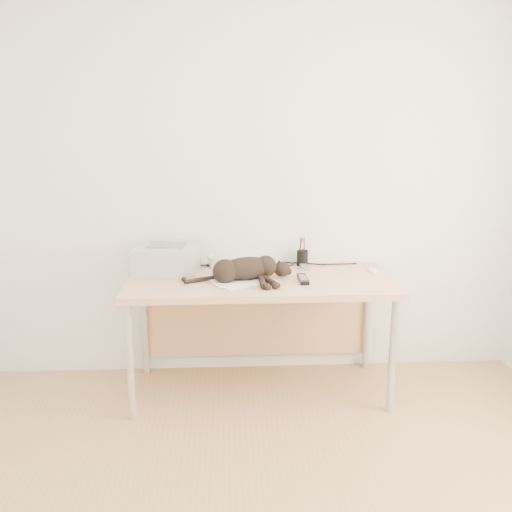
{
  "coord_description": "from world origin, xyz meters",
  "views": [
    {
      "loc": [
        -0.2,
        -1.91,
        1.71
      ],
      "look_at": [
        -0.03,
        1.34,
        0.89
      ],
      "focal_mm": 40.0,
      "sensor_mm": 36.0,
      "label": 1
    }
  ],
  "objects": [
    {
      "name": "wall_back",
      "position": [
        0.0,
        1.75,
        1.3
      ],
      "size": [
        3.5,
        0.0,
        3.5
      ],
      "primitive_type": "plane",
      "rotation": [
        1.57,
        0.0,
        0.0
      ],
      "color": "white",
      "rests_on": "floor"
    },
    {
      "name": "desk",
      "position": [
        0.0,
        1.48,
        0.61
      ],
      "size": [
        1.6,
        0.7,
        0.74
      ],
      "color": "#E2B484",
      "rests_on": "floor"
    },
    {
      "name": "printer",
      "position": [
        -0.57,
        1.56,
        0.83
      ],
      "size": [
        0.41,
        0.36,
        0.18
      ],
      "color": "#BBBBC0",
      "rests_on": "desk"
    },
    {
      "name": "mug",
      "position": [
        -0.27,
        1.62,
        0.78
      ],
      "size": [
        0.13,
        0.13,
        0.09
      ],
      "primitive_type": "imported",
      "rotation": [
        0.0,
        0.0,
        0.99
      ],
      "color": "silver",
      "rests_on": "desk"
    },
    {
      "name": "remote_grey",
      "position": [
        0.3,
        1.64,
        0.75
      ],
      "size": [
        0.05,
        0.17,
        0.02
      ],
      "primitive_type": "cube",
      "rotation": [
        0.0,
        0.0,
        0.03
      ],
      "color": "slate",
      "rests_on": "desk"
    },
    {
      "name": "pen_cup",
      "position": [
        0.3,
        1.68,
        0.79
      ],
      "size": [
        0.07,
        0.07,
        0.19
      ],
      "color": "black",
      "rests_on": "desk"
    },
    {
      "name": "papers",
      "position": [
        -0.11,
        1.35,
        0.74
      ],
      "size": [
        0.43,
        0.37,
        0.01
      ],
      "color": "white",
      "rests_on": "desk"
    },
    {
      "name": "remote_black",
      "position": [
        0.25,
        1.33,
        0.75
      ],
      "size": [
        0.05,
        0.19,
        0.02
      ],
      "primitive_type": "cube",
      "rotation": [
        0.0,
        0.0,
        -0.0
      ],
      "color": "black",
      "rests_on": "desk"
    },
    {
      "name": "cable_tangle",
      "position": [
        0.0,
        1.7,
        0.75
      ],
      "size": [
        1.36,
        0.09,
        0.01
      ],
      "primitive_type": null,
      "color": "black",
      "rests_on": "desk"
    },
    {
      "name": "mouse",
      "position": [
        0.72,
        1.52,
        0.76
      ],
      "size": [
        0.07,
        0.11,
        0.04
      ],
      "primitive_type": "ellipsoid",
      "rotation": [
        0.0,
        0.0,
        0.02
      ],
      "color": "white",
      "rests_on": "desk"
    },
    {
      "name": "cat",
      "position": [
        -0.1,
        1.36,
        0.8
      ],
      "size": [
        0.66,
        0.32,
        0.15
      ],
      "rotation": [
        0.0,
        0.0,
        0.23
      ],
      "color": "black",
      "rests_on": "desk"
    }
  ]
}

